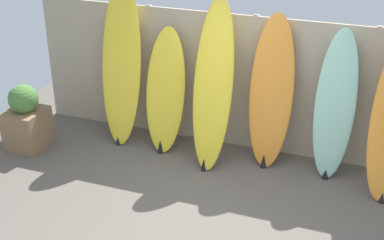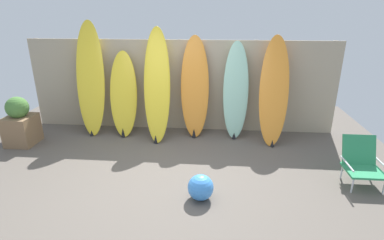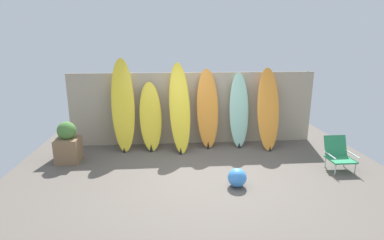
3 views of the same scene
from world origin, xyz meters
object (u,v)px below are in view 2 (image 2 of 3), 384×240
beach_chair (361,161)px  planter_box (20,123)px  surfboard_yellow_1 (124,95)px  surfboard_seafoam_4 (236,91)px  surfboard_orange_5 (274,91)px  beach_ball (201,187)px  surfboard_yellow_0 (91,80)px  surfboard_yellow_2 (157,85)px  surfboard_orange_3 (195,88)px

beach_chair → planter_box: (-5.59, 0.83, 0.07)m
surfboard_yellow_1 → surfboard_seafoam_4: (2.14, 0.05, 0.10)m
surfboard_orange_5 → beach_ball: size_ratio=5.70×
beach_chair → surfboard_seafoam_4: bearing=134.9°
surfboard_yellow_0 → surfboard_yellow_1: (0.63, -0.02, -0.28)m
surfboard_yellow_2 → beach_chair: size_ratio=3.17×
surfboard_yellow_1 → surfboard_orange_3: 1.38m
surfboard_orange_3 → planter_box: size_ratio=2.14×
surfboard_seafoam_4 → planter_box: size_ratio=2.03×
surfboard_orange_5 → planter_box: bearing=-173.0°
surfboard_yellow_2 → surfboard_seafoam_4: (1.45, 0.17, -0.13)m
beach_ball → surfboard_yellow_1: bearing=127.5°
surfboard_yellow_0 → surfboard_yellow_1: surfboard_yellow_0 is taller
surfboard_yellow_1 → surfboard_orange_5: surfboard_orange_5 is taller
surfboard_yellow_2 → surfboard_seafoam_4: size_ratio=1.14×
surfboard_yellow_1 → surfboard_seafoam_4: 2.14m
surfboard_yellow_0 → surfboard_yellow_1: size_ratio=1.34×
planter_box → surfboard_yellow_0: bearing=31.6°
surfboard_orange_3 → planter_box: bearing=-166.7°
surfboard_yellow_2 → planter_box: surfboard_yellow_2 is taller
surfboard_yellow_0 → surfboard_seafoam_4: (2.77, 0.03, -0.18)m
surfboard_yellow_1 → surfboard_yellow_2: size_ratio=0.78×
surfboard_yellow_0 → planter_box: 1.47m
surfboard_orange_5 → beach_ball: bearing=-120.7°
surfboard_orange_3 → beach_ball: size_ratio=5.63×
planter_box → beach_ball: bearing=-23.3°
beach_chair → beach_ball: size_ratio=1.92×
surfboard_yellow_0 → planter_box: surfboard_yellow_0 is taller
surfboard_yellow_2 → planter_box: bearing=-167.5°
surfboard_seafoam_4 → beach_ball: 2.34m
surfboard_yellow_1 → surfboard_yellow_2: surfboard_yellow_2 is taller
surfboard_yellow_0 → surfboard_orange_5: (3.44, -0.13, -0.12)m
surfboard_yellow_1 → surfboard_yellow_2: bearing=-9.9°
beach_chair → beach_ball: beach_chair is taller
surfboard_seafoam_4 → planter_box: (-3.88, -0.71, -0.50)m
surfboard_yellow_2 → beach_ball: size_ratio=6.10×
surfboard_seafoam_4 → beach_ball: (-0.52, -2.16, -0.73)m
beach_chair → surfboard_orange_5: bearing=123.7°
planter_box → beach_ball: planter_box is taller
surfboard_orange_3 → surfboard_yellow_1: bearing=-176.8°
surfboard_yellow_0 → surfboard_yellow_1: bearing=-2.2°
planter_box → beach_ball: size_ratio=2.63×
surfboard_yellow_0 → surfboard_yellow_2: size_ratio=1.05×
surfboard_seafoam_4 → beach_ball: size_ratio=5.34×
surfboard_seafoam_4 → beach_ball: surfboard_seafoam_4 is taller
beach_chair → beach_ball: bearing=-167.5°
surfboard_yellow_2 → beach_ball: (0.93, -1.99, -0.85)m
surfboard_seafoam_4 → beach_chair: size_ratio=2.78×
surfboard_yellow_2 → surfboard_orange_5: 2.12m
surfboard_yellow_0 → planter_box: (-1.11, -0.68, -0.68)m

